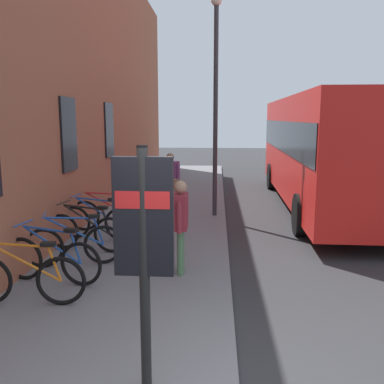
{
  "coord_description": "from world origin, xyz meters",
  "views": [
    {
      "loc": [
        -3.63,
        0.25,
        2.76
      ],
      "look_at": [
        4.67,
        0.74,
        1.3
      ],
      "focal_mm": 39.71,
      "sensor_mm": 36.0,
      "label": 1
    }
  ],
  "objects_px": {
    "bicycle_far_end": "(87,232)",
    "bicycle_by_door": "(107,214)",
    "city_bus": "(323,146)",
    "pedestrian_near_bus": "(181,218)",
    "bicycle_mid_rack": "(74,245)",
    "transit_info_sign": "(144,233)",
    "pedestrian_crossing_street": "(170,176)",
    "street_lamp": "(216,90)",
    "bicycle_nearest_sign": "(98,222)",
    "bicycle_beside_lamp": "(52,260)",
    "pedestrian_by_facade": "(166,201)",
    "bicycle_under_window": "(25,279)"
  },
  "relations": [
    {
      "from": "bicycle_far_end",
      "to": "pedestrian_crossing_street",
      "type": "relative_size",
      "value": 1.06
    },
    {
      "from": "city_bus",
      "to": "street_lamp",
      "type": "height_order",
      "value": "street_lamp"
    },
    {
      "from": "bicycle_beside_lamp",
      "to": "pedestrian_by_facade",
      "type": "relative_size",
      "value": 1.04
    },
    {
      "from": "bicycle_nearest_sign",
      "to": "transit_info_sign",
      "type": "relative_size",
      "value": 0.73
    },
    {
      "from": "bicycle_beside_lamp",
      "to": "bicycle_far_end",
      "type": "distance_m",
      "value": 1.7
    },
    {
      "from": "pedestrian_by_facade",
      "to": "pedestrian_near_bus",
      "type": "height_order",
      "value": "pedestrian_by_facade"
    },
    {
      "from": "bicycle_nearest_sign",
      "to": "transit_info_sign",
      "type": "distance_m",
      "value": 5.67
    },
    {
      "from": "transit_info_sign",
      "to": "street_lamp",
      "type": "distance_m",
      "value": 7.9
    },
    {
      "from": "bicycle_beside_lamp",
      "to": "bicycle_far_end",
      "type": "xyz_separation_m",
      "value": [
        1.7,
        -0.04,
        0.0
      ]
    },
    {
      "from": "bicycle_nearest_sign",
      "to": "bicycle_by_door",
      "type": "relative_size",
      "value": 1.01
    },
    {
      "from": "bicycle_beside_lamp",
      "to": "city_bus",
      "type": "xyz_separation_m",
      "value": [
        6.86,
        -5.89,
        1.41
      ]
    },
    {
      "from": "pedestrian_near_bus",
      "to": "bicycle_beside_lamp",
      "type": "bearing_deg",
      "value": 105.07
    },
    {
      "from": "bicycle_under_window",
      "to": "transit_info_sign",
      "type": "bearing_deg",
      "value": -131.99
    },
    {
      "from": "bicycle_far_end",
      "to": "pedestrian_by_facade",
      "type": "bearing_deg",
      "value": -87.02
    },
    {
      "from": "bicycle_mid_rack",
      "to": "transit_info_sign",
      "type": "bearing_deg",
      "value": -151.59
    },
    {
      "from": "bicycle_by_door",
      "to": "transit_info_sign",
      "type": "height_order",
      "value": "transit_info_sign"
    },
    {
      "from": "pedestrian_near_bus",
      "to": "bicycle_nearest_sign",
      "type": "bearing_deg",
      "value": 45.41
    },
    {
      "from": "pedestrian_near_bus",
      "to": "bicycle_by_door",
      "type": "bearing_deg",
      "value": 35.72
    },
    {
      "from": "bicycle_nearest_sign",
      "to": "transit_info_sign",
      "type": "bearing_deg",
      "value": -159.53
    },
    {
      "from": "bicycle_far_end",
      "to": "street_lamp",
      "type": "distance_m",
      "value": 5.11
    },
    {
      "from": "bicycle_mid_rack",
      "to": "transit_info_sign",
      "type": "xyz_separation_m",
      "value": [
        -3.49,
        -1.89,
        1.21
      ]
    },
    {
      "from": "bicycle_far_end",
      "to": "pedestrian_by_facade",
      "type": "distance_m",
      "value": 1.73
    },
    {
      "from": "pedestrian_by_facade",
      "to": "street_lamp",
      "type": "xyz_separation_m",
      "value": [
        3.22,
        -0.94,
        2.32
      ]
    },
    {
      "from": "bicycle_mid_rack",
      "to": "bicycle_far_end",
      "type": "xyz_separation_m",
      "value": [
        0.89,
        0.05,
        0.0
      ]
    },
    {
      "from": "bicycle_by_door",
      "to": "transit_info_sign",
      "type": "bearing_deg",
      "value": -162.15
    },
    {
      "from": "bicycle_far_end",
      "to": "bicycle_by_door",
      "type": "xyz_separation_m",
      "value": [
        1.6,
        -0.01,
        0.0
      ]
    },
    {
      "from": "bicycle_beside_lamp",
      "to": "bicycle_under_window",
      "type": "bearing_deg",
      "value": 175.33
    },
    {
      "from": "bicycle_mid_rack",
      "to": "bicycle_under_window",
      "type": "bearing_deg",
      "value": 174.53
    },
    {
      "from": "bicycle_mid_rack",
      "to": "street_lamp",
      "type": "distance_m",
      "value": 5.7
    },
    {
      "from": "bicycle_mid_rack",
      "to": "street_lamp",
      "type": "relative_size",
      "value": 0.3
    },
    {
      "from": "bicycle_mid_rack",
      "to": "pedestrian_near_bus",
      "type": "xyz_separation_m",
      "value": [
        -0.27,
        -1.95,
        0.59
      ]
    },
    {
      "from": "city_bus",
      "to": "pedestrian_near_bus",
      "type": "height_order",
      "value": "city_bus"
    },
    {
      "from": "bicycle_nearest_sign",
      "to": "street_lamp",
      "type": "height_order",
      "value": "street_lamp"
    },
    {
      "from": "pedestrian_crossing_street",
      "to": "street_lamp",
      "type": "distance_m",
      "value": 2.72
    },
    {
      "from": "city_bus",
      "to": "bicycle_far_end",
      "type": "bearing_deg",
      "value": 131.43
    },
    {
      "from": "bicycle_far_end",
      "to": "bicycle_nearest_sign",
      "type": "bearing_deg",
      "value": 0.22
    },
    {
      "from": "bicycle_under_window",
      "to": "bicycle_far_end",
      "type": "relative_size",
      "value": 1.01
    },
    {
      "from": "pedestrian_by_facade",
      "to": "street_lamp",
      "type": "distance_m",
      "value": 4.08
    },
    {
      "from": "bicycle_mid_rack",
      "to": "transit_info_sign",
      "type": "distance_m",
      "value": 4.15
    },
    {
      "from": "bicycle_beside_lamp",
      "to": "bicycle_mid_rack",
      "type": "height_order",
      "value": "same"
    },
    {
      "from": "bicycle_by_door",
      "to": "pedestrian_near_bus",
      "type": "height_order",
      "value": "pedestrian_near_bus"
    },
    {
      "from": "bicycle_beside_lamp",
      "to": "pedestrian_crossing_street",
      "type": "height_order",
      "value": "pedestrian_crossing_street"
    },
    {
      "from": "bicycle_by_door",
      "to": "pedestrian_crossing_street",
      "type": "distance_m",
      "value": 2.67
    },
    {
      "from": "city_bus",
      "to": "pedestrian_crossing_street",
      "type": "bearing_deg",
      "value": 105.61
    },
    {
      "from": "bicycle_by_door",
      "to": "pedestrian_near_bus",
      "type": "xyz_separation_m",
      "value": [
        -2.76,
        -1.99,
        0.59
      ]
    },
    {
      "from": "bicycle_by_door",
      "to": "pedestrian_crossing_street",
      "type": "height_order",
      "value": "pedestrian_crossing_street"
    },
    {
      "from": "bicycle_under_window",
      "to": "bicycle_mid_rack",
      "type": "relative_size",
      "value": 1.03
    },
    {
      "from": "transit_info_sign",
      "to": "street_lamp",
      "type": "relative_size",
      "value": 0.42
    },
    {
      "from": "city_bus",
      "to": "pedestrian_near_bus",
      "type": "xyz_separation_m",
      "value": [
        -6.31,
        3.85,
        -0.82
      ]
    },
    {
      "from": "bicycle_under_window",
      "to": "pedestrian_crossing_street",
      "type": "xyz_separation_m",
      "value": [
        6.42,
        -1.38,
        0.62
      ]
    }
  ]
}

